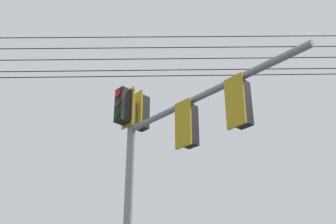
# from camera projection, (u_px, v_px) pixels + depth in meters

# --- Properties ---
(signal_mast_assembly) EXTENTS (2.06, 5.00, 6.75)m
(signal_mast_assembly) POSITION_uv_depth(u_px,v_px,m) (159.00, 150.00, 9.24)
(signal_mast_assembly) COLOR gray
(signal_mast_assembly) RESTS_ON ground
(overhead_wire_span) EXTENTS (10.54, 17.00, 1.98)m
(overhead_wire_span) POSITION_uv_depth(u_px,v_px,m) (100.00, 58.00, 11.16)
(overhead_wire_span) COLOR black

